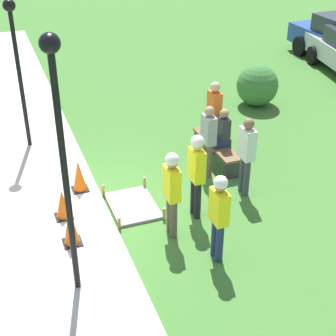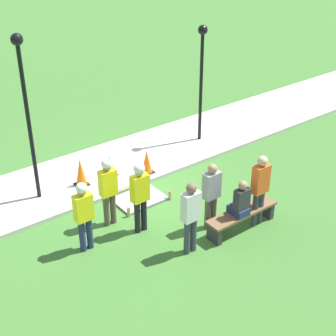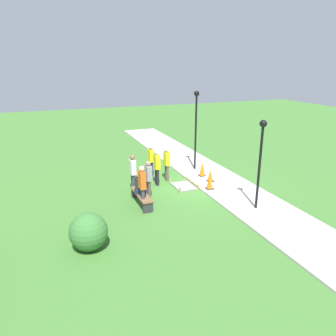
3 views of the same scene
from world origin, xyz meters
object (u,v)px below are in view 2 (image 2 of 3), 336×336
object	(u,v)px
worker_supervisor	(140,191)
traffic_cone_near_patch	(147,161)
worker_assistant	(108,186)
traffic_cone_sidewalk_edge	(81,172)
bystander_in_gray_shirt	(191,214)
person_seated_on_bench	(241,201)
worker_trainee	(84,211)
park_bench	(242,216)
traffic_cone_far_patch	(110,165)
bystander_in_white_shirt	(211,192)
lamppost_far	(202,66)
lamppost_near	(25,97)
bystander_in_orange_shirt	(260,186)

from	to	relation	value
worker_supervisor	traffic_cone_near_patch	bearing A→B (deg)	-128.32
worker_supervisor	worker_assistant	world-z (taller)	worker_supervisor
traffic_cone_near_patch	traffic_cone_sidewalk_edge	bearing A→B (deg)	-16.19
bystander_in_gray_shirt	person_seated_on_bench	bearing A→B (deg)	175.47
traffic_cone_near_patch	person_seated_on_bench	size ratio (longest dim) A/B	0.78
traffic_cone_sidewalk_edge	worker_trainee	size ratio (longest dim) A/B	0.45
worker_trainee	traffic_cone_near_patch	bearing A→B (deg)	-147.77
park_bench	bystander_in_gray_shirt	distance (m)	1.63
park_bench	worker_supervisor	xyz separation A→B (m)	(1.91, -1.35, 0.72)
worker_assistant	person_seated_on_bench	bearing A→B (deg)	136.96
park_bench	person_seated_on_bench	size ratio (longest dim) A/B	2.11
traffic_cone_near_patch	worker_assistant	world-z (taller)	worker_assistant
traffic_cone_near_patch	traffic_cone_sidewalk_edge	xyz separation A→B (m)	(1.75, -0.51, 0.04)
traffic_cone_sidewalk_edge	traffic_cone_near_patch	bearing A→B (deg)	163.81
traffic_cone_near_patch	traffic_cone_far_patch	size ratio (longest dim) A/B	1.16
park_bench	worker_trainee	bearing A→B (deg)	-24.82
worker_supervisor	bystander_in_white_shirt	world-z (taller)	worker_supervisor
bystander_in_gray_shirt	bystander_in_white_shirt	xyz separation A→B (m)	(-0.96, -0.43, -0.04)
traffic_cone_sidewalk_edge	bystander_in_gray_shirt	size ratio (longest dim) A/B	0.44
lamppost_far	lamppost_near	bearing A→B (deg)	1.07
worker_supervisor	lamppost_near	xyz separation A→B (m)	(1.32, -2.64, 1.74)
traffic_cone_far_patch	worker_assistant	distance (m)	2.25
worker_assistant	lamppost_near	distance (m)	2.80
worker_supervisor	bystander_in_gray_shirt	world-z (taller)	worker_supervisor
traffic_cone_near_patch	bystander_in_orange_shirt	size ratio (longest dim) A/B	0.38
worker_supervisor	park_bench	bearing A→B (deg)	144.80
traffic_cone_sidewalk_edge	bystander_in_orange_shirt	xyz separation A→B (m)	(-2.51, 3.94, 0.56)
worker_trainee	lamppost_near	bearing A→B (deg)	-90.49
person_seated_on_bench	bystander_in_gray_shirt	xyz separation A→B (m)	(1.37, -0.11, 0.17)
bystander_in_white_shirt	traffic_cone_far_patch	bearing A→B (deg)	-78.76
person_seated_on_bench	worker_supervisor	world-z (taller)	worker_supervisor
traffic_cone_sidewalk_edge	worker_assistant	size ratio (longest dim) A/B	0.44
lamppost_near	bystander_in_white_shirt	bearing A→B (deg)	127.52
bystander_in_white_shirt	lamppost_far	world-z (taller)	lamppost_far
bystander_in_gray_shirt	lamppost_near	bearing A→B (deg)	-66.18
worker_assistant	bystander_in_orange_shirt	distance (m)	3.47
worker_trainee	bystander_in_white_shirt	world-z (taller)	worker_trainee
bystander_in_orange_shirt	traffic_cone_sidewalk_edge	bearing A→B (deg)	-57.52
worker_supervisor	bystander_in_gray_shirt	xyz separation A→B (m)	(-0.41, 1.29, -0.07)
park_bench	person_seated_on_bench	bearing A→B (deg)	21.46
bystander_in_white_shirt	lamppost_near	world-z (taller)	lamppost_near
person_seated_on_bench	lamppost_far	bearing A→B (deg)	-119.12
bystander_in_white_shirt	lamppost_near	size ratio (longest dim) A/B	0.40
traffic_cone_sidewalk_edge	bystander_in_orange_shirt	distance (m)	4.70
worker_assistant	worker_trainee	bearing A→B (deg)	28.89
traffic_cone_near_patch	lamppost_near	distance (m)	3.79
bystander_in_orange_shirt	bystander_in_white_shirt	bearing A→B (deg)	-30.71
bystander_in_orange_shirt	lamppost_far	xyz separation A→B (m)	(-1.75, -4.18, 1.40)
traffic_cone_far_patch	lamppost_far	xyz separation A→B (m)	(-3.38, -0.24, 2.04)
worker_trainee	bystander_in_gray_shirt	size ratio (longest dim) A/B	0.97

